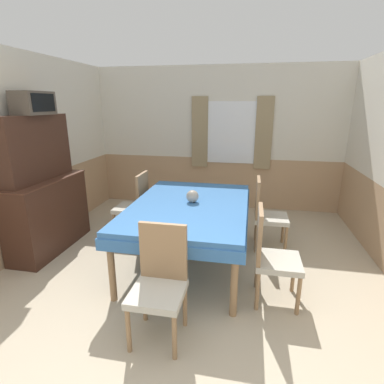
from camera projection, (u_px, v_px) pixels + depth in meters
The scene contains 10 objects.
wall_back at pixel (218, 139), 5.59m from camera, with size 4.93×0.10×2.60m.
wall_left at pixel (31, 153), 4.04m from camera, with size 0.05×4.56×2.60m.
dining_table at pixel (190, 211), 3.65m from camera, with size 1.41×2.02×0.78m.
chair_right_far at pixel (266, 212), 4.08m from camera, with size 0.44×0.44×0.98m.
chair_left_far at pixel (135, 204), 4.43m from camera, with size 0.44×0.44×0.98m.
chair_right_near at pixel (271, 254), 2.96m from camera, with size 0.44×0.44×0.98m.
chair_head_near at pixel (160, 280), 2.52m from camera, with size 0.44×0.44×0.98m.
sideboard at pixel (45, 196), 3.99m from camera, with size 0.46×1.27×1.81m.
tv at pixel (33, 103), 3.66m from camera, with size 0.29×0.50×0.28m.
vase at pixel (192, 196), 3.65m from camera, with size 0.15×0.15×0.15m.
Camera 1 is at (0.63, -1.45, 1.95)m, focal length 28.00 mm.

